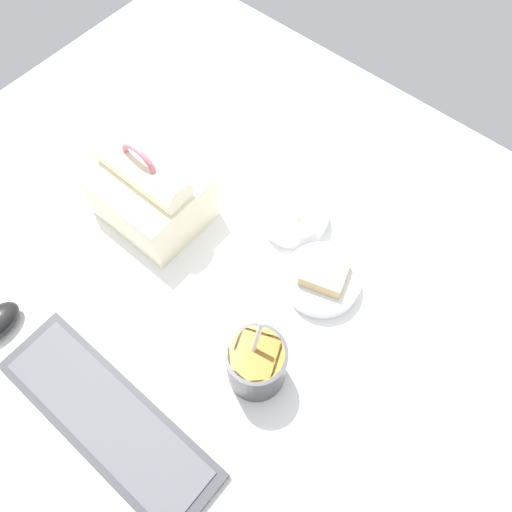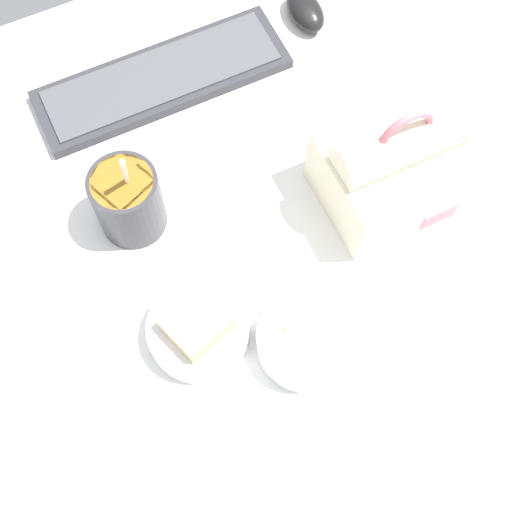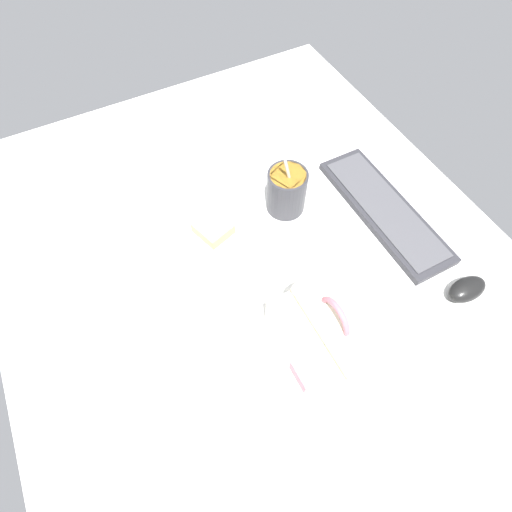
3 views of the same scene
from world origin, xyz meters
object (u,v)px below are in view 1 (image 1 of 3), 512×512
(lunch_bag, at_px, (150,192))
(soup_cup, at_px, (256,363))
(keyboard, at_px, (109,418))
(bento_bowl_sandwich, at_px, (323,279))
(bento_bowl_snacks, at_px, (296,215))

(lunch_bag, relative_size, soup_cup, 1.03)
(keyboard, xyz_separation_m, bento_bowl_sandwich, (-0.11, -0.40, 0.01))
(keyboard, xyz_separation_m, lunch_bag, (0.22, -0.31, 0.06))
(soup_cup, bearing_deg, lunch_bag, -18.15)
(soup_cup, bearing_deg, bento_bowl_sandwich, -85.82)
(keyboard, bearing_deg, bento_bowl_sandwich, -105.87)
(soup_cup, distance_m, bento_bowl_snacks, 0.30)
(soup_cup, height_order, bento_bowl_snacks, soup_cup)
(bento_bowl_snacks, bearing_deg, soup_cup, 115.60)
(lunch_bag, relative_size, bento_bowl_snacks, 1.50)
(bento_bowl_sandwich, height_order, bento_bowl_snacks, bento_bowl_sandwich)
(lunch_bag, relative_size, bento_bowl_sandwich, 1.44)
(bento_bowl_sandwich, relative_size, bento_bowl_snacks, 1.04)
(lunch_bag, bearing_deg, bento_bowl_snacks, -144.57)
(keyboard, xyz_separation_m, soup_cup, (-0.13, -0.20, 0.05))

